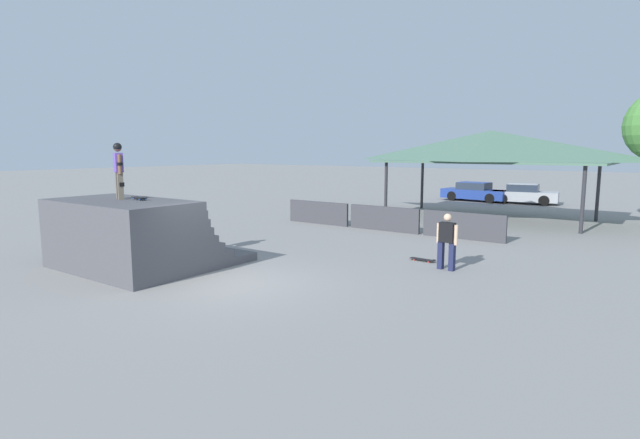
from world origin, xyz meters
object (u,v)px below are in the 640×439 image
Objects in this scene: skateboard_on_deck at (139,198)px; bystander_walking at (447,239)px; skateboard_on_ground at (423,259)px; parked_car_blue at (475,192)px; parked_car_silver at (524,194)px; skater_on_deck at (119,167)px.

skateboard_on_deck reaches higher than bystander_walking.
bystander_walking is at bearing -29.30° from skateboard_on_ground.
parked_car_silver is (3.10, 0.28, -0.00)m from parked_car_blue.
bystander_walking reaches higher than skateboard_on_ground.
bystander_walking is 1.98× the size of skateboard_on_ground.
skateboard_on_ground is at bearing 56.37° from skateboard_on_deck.
parked_car_silver is (5.17, 25.28, -2.36)m from skater_on_deck.
parked_car_blue is at bearing -67.45° from bystander_walking.
bystander_walking is at bearing 48.95° from skateboard_on_deck.
skateboard_on_deck is at bearing 40.70° from bystander_walking.
skateboard_on_deck is at bearing -88.02° from parked_car_blue.
bystander_walking is 0.37× the size of parked_car_blue.
parked_car_silver is at bearing 94.04° from skateboard_on_deck.
skateboard_on_deck is 0.17× the size of parked_car_blue.
skater_on_deck is 1.11m from skateboard_on_deck.
parked_car_silver is (-1.79, 19.39, 0.54)m from skateboard_on_ground.
parked_car_silver is at bearing -76.12° from bystander_walking.
skater_on_deck is 0.99× the size of bystander_walking.
skateboard_on_deck is 0.47× the size of bystander_walking.
skater_on_deck is at bearing -109.31° from parked_car_silver.
skater_on_deck is 2.09× the size of skateboard_on_deck.
skater_on_deck is at bearing -89.49° from parked_car_blue.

